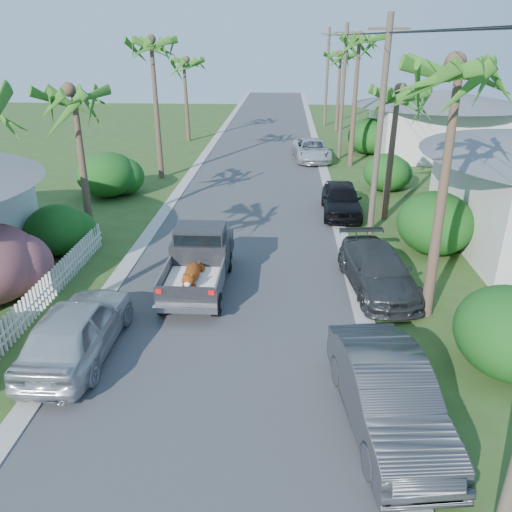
# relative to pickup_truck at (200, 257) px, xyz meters

# --- Properties ---
(ground) EXTENTS (120.00, 120.00, 0.00)m
(ground) POSITION_rel_pickup_truck_xyz_m (1.20, -7.60, -1.01)
(ground) COLOR #2F481B
(ground) RESTS_ON ground
(road) EXTENTS (8.00, 100.00, 0.02)m
(road) POSITION_rel_pickup_truck_xyz_m (1.20, 17.40, -1.00)
(road) COLOR #38383A
(road) RESTS_ON ground
(curb_left) EXTENTS (0.60, 100.00, 0.06)m
(curb_left) POSITION_rel_pickup_truck_xyz_m (-3.10, 17.40, -0.98)
(curb_left) COLOR #A5A39E
(curb_left) RESTS_ON ground
(curb_right) EXTENTS (0.60, 100.00, 0.06)m
(curb_right) POSITION_rel_pickup_truck_xyz_m (5.50, 17.40, -0.98)
(curb_right) COLOR #A5A39E
(curb_right) RESTS_ON ground
(pickup_truck) EXTENTS (1.98, 5.12, 2.06)m
(pickup_truck) POSITION_rel_pickup_truck_xyz_m (0.00, 0.00, 0.00)
(pickup_truck) COLOR black
(pickup_truck) RESTS_ON ground
(parked_car_rn) EXTENTS (2.36, 5.15, 1.64)m
(parked_car_rn) POSITION_rel_pickup_truck_xyz_m (5.30, -6.87, -0.19)
(parked_car_rn) COLOR #313437
(parked_car_rn) RESTS_ON ground
(parked_car_rm) EXTENTS (2.62, 5.13, 1.43)m
(parked_car_rm) POSITION_rel_pickup_truck_xyz_m (6.20, -0.10, -0.30)
(parked_car_rm) COLOR #2B2E30
(parked_car_rm) RESTS_ON ground
(parked_car_rf) EXTENTS (1.92, 4.58, 1.55)m
(parked_car_rf) POSITION_rel_pickup_truck_xyz_m (5.73, 7.95, -0.24)
(parked_car_rf) COLOR black
(parked_car_rf) RESTS_ON ground
(parked_car_rd) EXTENTS (2.87, 5.40, 1.45)m
(parked_car_rd) POSITION_rel_pickup_truck_xyz_m (4.80, 19.85, -0.29)
(parked_car_rd) COLOR silver
(parked_car_rd) RESTS_ON ground
(parked_car_ln) EXTENTS (1.95, 4.85, 1.65)m
(parked_car_ln) POSITION_rel_pickup_truck_xyz_m (-2.65, -4.58, -0.18)
(parked_car_ln) COLOR silver
(parked_car_ln) RESTS_ON ground
(palm_l_b) EXTENTS (4.40, 4.40, 7.40)m
(palm_l_b) POSITION_rel_pickup_truck_xyz_m (-5.60, 4.40, 5.14)
(palm_l_b) COLOR brown
(palm_l_b) RESTS_ON ground
(palm_l_c) EXTENTS (4.40, 4.40, 9.20)m
(palm_l_c) POSITION_rel_pickup_truck_xyz_m (-4.80, 14.40, 6.90)
(palm_l_c) COLOR brown
(palm_l_c) RESTS_ON ground
(palm_l_d) EXTENTS (4.40, 4.40, 7.70)m
(palm_l_d) POSITION_rel_pickup_truck_xyz_m (-5.30, 26.40, 5.43)
(palm_l_d) COLOR brown
(palm_l_d) RESTS_ON ground
(palm_r_a) EXTENTS (4.40, 4.40, 8.70)m
(palm_r_a) POSITION_rel_pickup_truck_xyz_m (7.50, -1.60, 6.41)
(palm_r_a) COLOR brown
(palm_r_a) RESTS_ON ground
(palm_r_b) EXTENTS (4.40, 4.40, 7.20)m
(palm_r_b) POSITION_rel_pickup_truck_xyz_m (7.80, 7.40, 4.94)
(palm_r_b) COLOR brown
(palm_r_b) RESTS_ON ground
(palm_r_c) EXTENTS (4.40, 4.40, 9.40)m
(palm_r_c) POSITION_rel_pickup_truck_xyz_m (7.40, 18.40, 7.10)
(palm_r_c) COLOR brown
(palm_r_c) RESTS_ON ground
(palm_r_d) EXTENTS (4.40, 4.40, 8.00)m
(palm_r_d) POSITION_rel_pickup_truck_xyz_m (7.70, 32.40, 5.73)
(palm_r_d) COLOR brown
(palm_r_d) RESTS_ON ground
(shrub_l_c) EXTENTS (2.40, 2.64, 2.00)m
(shrub_l_c) POSITION_rel_pickup_truck_xyz_m (-6.20, 2.40, -0.01)
(shrub_l_c) COLOR #154916
(shrub_l_c) RESTS_ON ground
(shrub_l_d) EXTENTS (3.20, 3.52, 2.40)m
(shrub_l_d) POSITION_rel_pickup_truck_xyz_m (-6.80, 10.40, 0.19)
(shrub_l_d) COLOR #154916
(shrub_l_d) RESTS_ON ground
(shrub_r_a) EXTENTS (2.80, 3.08, 2.30)m
(shrub_r_a) POSITION_rel_pickup_truck_xyz_m (8.80, -4.60, 0.14)
(shrub_r_a) COLOR #154916
(shrub_r_a) RESTS_ON ground
(shrub_r_b) EXTENTS (3.00, 3.30, 2.50)m
(shrub_r_b) POSITION_rel_pickup_truck_xyz_m (9.00, 3.40, 0.24)
(shrub_r_b) COLOR #154916
(shrub_r_b) RESTS_ON ground
(shrub_r_c) EXTENTS (2.60, 2.86, 2.10)m
(shrub_r_c) POSITION_rel_pickup_truck_xyz_m (8.70, 12.40, 0.04)
(shrub_r_c) COLOR #154916
(shrub_r_c) RESTS_ON ground
(shrub_r_d) EXTENTS (3.20, 3.52, 2.60)m
(shrub_r_d) POSITION_rel_pickup_truck_xyz_m (9.20, 22.40, 0.29)
(shrub_r_d) COLOR #154916
(shrub_r_d) RESTS_ON ground
(picket_fence) EXTENTS (0.10, 11.00, 1.00)m
(picket_fence) POSITION_rel_pickup_truck_xyz_m (-4.80, -2.10, -0.51)
(picket_fence) COLOR white
(picket_fence) RESTS_ON ground
(house_right_far) EXTENTS (9.00, 8.00, 4.60)m
(house_right_far) POSITION_rel_pickup_truck_xyz_m (14.20, 22.40, 1.11)
(house_right_far) COLOR silver
(house_right_far) RESTS_ON ground
(utility_pole_b) EXTENTS (1.60, 0.26, 9.00)m
(utility_pole_b) POSITION_rel_pickup_truck_xyz_m (6.80, 5.40, 3.59)
(utility_pole_b) COLOR brown
(utility_pole_b) RESTS_ON ground
(utility_pole_c) EXTENTS (1.60, 0.26, 9.00)m
(utility_pole_c) POSITION_rel_pickup_truck_xyz_m (6.80, 20.40, 3.59)
(utility_pole_c) COLOR brown
(utility_pole_c) RESTS_ON ground
(utility_pole_d) EXTENTS (1.60, 0.26, 9.00)m
(utility_pole_d) POSITION_rel_pickup_truck_xyz_m (6.80, 35.40, 3.59)
(utility_pole_d) COLOR brown
(utility_pole_d) RESTS_ON ground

